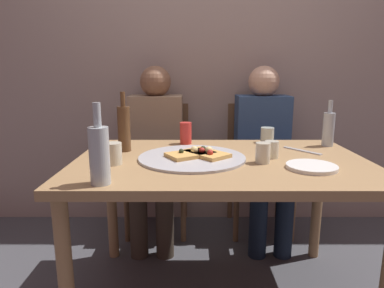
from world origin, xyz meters
name	(u,v)px	position (x,y,z in m)	size (l,w,h in m)	color
back_wall	(211,48)	(0.00, 1.00, 1.30)	(6.00, 0.10, 2.60)	gray
dining_table	(221,175)	(0.00, 0.00, 0.65)	(1.37, 0.88, 0.73)	#99754C
pizza_tray	(192,158)	(-0.14, -0.01, 0.74)	(0.50, 0.50, 0.01)	#ADADB2
pizza_slice_last	(191,154)	(-0.14, 0.00, 0.75)	(0.26, 0.22, 0.05)	tan
pizza_slice_extra	(206,153)	(-0.07, 0.01, 0.75)	(0.24, 0.25, 0.05)	tan
wine_bottle	(99,154)	(-0.47, -0.36, 0.84)	(0.07, 0.07, 0.30)	#B2BCC1
beer_bottle	(329,128)	(0.61, 0.28, 0.83)	(0.06, 0.06, 0.25)	#B2BCC1
water_bottle	(124,128)	(-0.48, 0.16, 0.85)	(0.06, 0.06, 0.30)	brown
tumbler_near	(113,154)	(-0.48, -0.10, 0.78)	(0.08, 0.08, 0.10)	beige
tumbler_far	(263,153)	(0.18, -0.08, 0.78)	(0.07, 0.07, 0.09)	beige
wine_glass	(272,149)	(0.24, 0.02, 0.77)	(0.07, 0.07, 0.08)	beige
short_glass	(267,135)	(0.30, 0.37, 0.77)	(0.08, 0.08, 0.09)	#B7C6BC
soda_can	(186,133)	(-0.17, 0.33, 0.79)	(0.07, 0.07, 0.12)	red
plate_stack	(312,167)	(0.37, -0.17, 0.74)	(0.21, 0.21, 0.02)	white
table_knife	(302,151)	(0.43, 0.15, 0.73)	(0.22, 0.02, 0.01)	#B7B7BC
chair_left	(158,158)	(-0.38, 0.84, 0.51)	(0.44, 0.44, 0.90)	brown
chair_right	(259,158)	(0.35, 0.84, 0.51)	(0.44, 0.44, 0.90)	brown
guest_in_sweater	(155,145)	(-0.38, 0.69, 0.64)	(0.36, 0.56, 1.17)	#937A60
guest_in_beanie	(264,145)	(0.35, 0.69, 0.64)	(0.36, 0.56, 1.17)	navy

